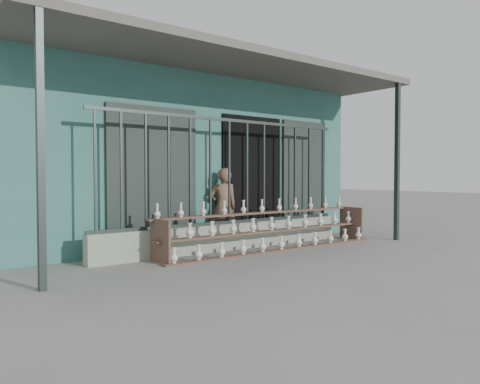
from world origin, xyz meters
TOP-DOWN VIEW (x-y plane):
  - ground at (0.00, 0.00)m, footprint 60.00×60.00m
  - workshop_building at (0.00, 4.23)m, footprint 7.40×6.60m
  - parapet_wall at (0.00, 1.30)m, footprint 5.00×0.20m
  - security_fence at (-0.00, 1.30)m, footprint 5.00×0.04m
  - shelf_rack at (0.61, 0.89)m, footprint 4.50×0.68m
  - elderly_woman at (0.08, 1.59)m, footprint 0.58×0.46m

SIDE VIEW (x-z plane):
  - ground at x=0.00m, z-range 0.00..0.00m
  - parapet_wall at x=0.00m, z-range 0.00..0.45m
  - shelf_rack at x=0.61m, z-range -0.07..0.79m
  - elderly_woman at x=0.08m, z-range 0.00..1.41m
  - security_fence at x=0.00m, z-range 0.45..2.25m
  - workshop_building at x=0.00m, z-range 0.02..3.23m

